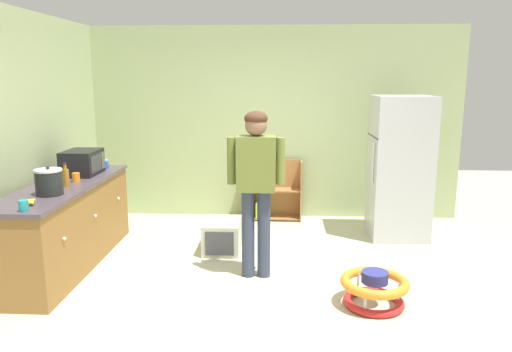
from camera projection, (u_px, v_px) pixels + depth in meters
The scene contains 17 objects.
ground_plane at pixel (272, 280), 4.86m from camera, with size 12.00×12.00×0.00m, color beige.
back_wall at pixel (275, 124), 6.86m from camera, with size 5.20×0.06×2.70m, color #A4B57F.
left_side_wall at pixel (44, 135), 5.50m from camera, with size 0.06×2.99×2.70m, color #A6B783.
kitchen_counter at pixel (67, 225), 5.16m from camera, with size 0.65×2.28×0.90m.
refrigerator at pixel (400, 168), 6.03m from camera, with size 0.73×0.68×1.78m.
bookshelf at pixel (269, 193), 6.88m from camera, with size 0.80×0.28×0.85m.
standing_person at pixel (256, 178), 4.75m from camera, with size 0.57×0.23×1.68m.
baby_walker at pixel (374, 289), 4.28m from camera, with size 0.60×0.60×0.32m.
pet_carrier at pixel (222, 236), 5.64m from camera, with size 0.42×0.55×0.36m.
microwave at pixel (82, 162), 5.54m from camera, with size 0.37×0.48×0.28m.
crock_pot at pixel (49, 182), 4.58m from camera, with size 0.26×0.26×0.28m.
banana_bunch at pixel (30, 202), 4.24m from camera, with size 0.15×0.16×0.04m.
amber_bottle at pixel (66, 177), 4.93m from camera, with size 0.07×0.07×0.25m.
yellow_cup at pixel (105, 163), 6.01m from camera, with size 0.08×0.08×0.10m, color yellow.
orange_cup at pixel (76, 177), 5.18m from camera, with size 0.08×0.08×0.10m, color orange.
teal_cup at pixel (24, 206), 4.03m from camera, with size 0.08×0.08×0.10m, color teal.
blue_cup at pixel (105, 165), 5.90m from camera, with size 0.08×0.08×0.10m, color blue.
Camera 1 is at (0.08, -4.55, 2.01)m, focal length 33.88 mm.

